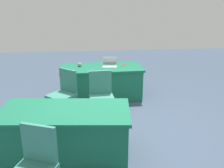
# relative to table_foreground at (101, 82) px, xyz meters

# --- Properties ---
(ground_plane) EXTENTS (14.40, 14.40, 0.00)m
(ground_plane) POSITION_rel_table_foreground_xyz_m (-0.13, 1.78, -0.37)
(ground_plane) COLOR #3D4C60
(table_foreground) EXTENTS (1.88, 0.95, 0.74)m
(table_foreground) POSITION_rel_table_foreground_xyz_m (0.00, 0.00, 0.00)
(table_foreground) COLOR #196647
(table_foreground) RESTS_ON ground
(table_mid_left) EXTENTS (1.94, 1.07, 0.74)m
(table_mid_left) POSITION_rel_table_foreground_xyz_m (0.67, 2.29, 0.00)
(table_mid_left) COLOR #196647
(table_mid_left) RESTS_ON ground
(chair_near_front) EXTENTS (0.57, 0.57, 0.97)m
(chair_near_front) POSITION_rel_table_foreground_xyz_m (0.92, 3.26, 0.19)
(chair_near_front) COLOR #9E9993
(chair_near_front) RESTS_ON ground
(chair_tucked_left) EXTENTS (0.47, 0.47, 0.98)m
(chair_tucked_left) POSITION_rel_table_foreground_xyz_m (0.08, 1.25, 0.19)
(chair_tucked_left) COLOR #9E9993
(chair_tucked_left) RESTS_ON ground
(chair_tucked_right) EXTENTS (0.62, 0.62, 0.97)m
(chair_tucked_right) POSITION_rel_table_foreground_xyz_m (0.78, 1.02, 0.19)
(chair_tucked_right) COLOR #9E9993
(chair_tucked_right) RESTS_ON ground
(laptop_silver) EXTENTS (0.35, 0.33, 0.21)m
(laptop_silver) POSITION_rel_table_foreground_xyz_m (-0.19, -0.02, 0.41)
(laptop_silver) COLOR silver
(laptop_silver) RESTS_ON table_foreground
(yarn_ball) EXTENTS (0.10, 0.10, 0.10)m
(yarn_ball) POSITION_rel_table_foreground_xyz_m (0.49, -0.07, 0.42)
(yarn_ball) COLOR gray
(yarn_ball) RESTS_ON table_foreground
(scissors_red) EXTENTS (0.13, 0.17, 0.01)m
(scissors_red) POSITION_rel_table_foreground_xyz_m (-0.52, -0.09, 0.37)
(scissors_red) COLOR red
(scissors_red) RESTS_ON table_foreground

